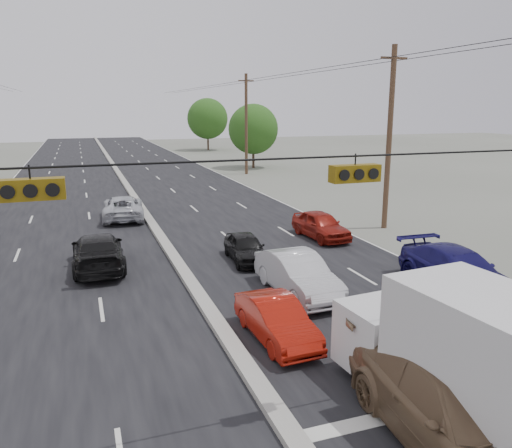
% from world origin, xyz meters
% --- Properties ---
extents(ground, '(200.00, 200.00, 0.00)m').
position_xyz_m(ground, '(0.00, 0.00, 0.00)').
color(ground, '#606356').
rests_on(ground, ground).
extents(road_surface, '(20.00, 160.00, 0.02)m').
position_xyz_m(road_surface, '(0.00, 30.00, 0.00)').
color(road_surface, black).
rests_on(road_surface, ground).
extents(center_median, '(0.50, 160.00, 0.20)m').
position_xyz_m(center_median, '(0.00, 30.00, 0.10)').
color(center_median, gray).
rests_on(center_median, ground).
extents(utility_pole_right_b, '(1.60, 0.30, 10.00)m').
position_xyz_m(utility_pole_right_b, '(12.50, 15.00, 5.11)').
color(utility_pole_right_b, '#422D1E').
rests_on(utility_pole_right_b, ground).
extents(utility_pole_right_c, '(1.60, 0.30, 10.00)m').
position_xyz_m(utility_pole_right_c, '(12.50, 40.00, 5.11)').
color(utility_pole_right_c, '#422D1E').
rests_on(utility_pole_right_c, ground).
extents(traffic_signals, '(25.00, 0.30, 0.54)m').
position_xyz_m(traffic_signals, '(1.40, 0.00, 5.49)').
color(traffic_signals, black).
rests_on(traffic_signals, ground).
extents(tree_right_mid, '(5.60, 5.60, 7.14)m').
position_xyz_m(tree_right_mid, '(15.00, 45.00, 4.34)').
color(tree_right_mid, '#382619').
rests_on(tree_right_mid, ground).
extents(tree_right_far, '(6.40, 6.40, 8.16)m').
position_xyz_m(tree_right_far, '(16.00, 70.00, 4.96)').
color(tree_right_far, '#382619').
rests_on(tree_right_far, ground).
extents(box_truck, '(2.76, 6.56, 3.24)m').
position_xyz_m(box_truck, '(3.51, -1.61, 1.66)').
color(box_truck, black).
rests_on(box_truck, ground).
extents(tan_sedan, '(2.83, 6.22, 1.77)m').
position_xyz_m(tan_sedan, '(3.00, -1.89, 0.88)').
color(tan_sedan, brown).
rests_on(tan_sedan, ground).
extents(red_sedan, '(1.49, 3.85, 1.25)m').
position_xyz_m(red_sedan, '(1.40, 3.90, 0.63)').
color(red_sedan, '#9F1509').
rests_on(red_sedan, ground).
extents(queue_car_a, '(1.71, 3.74, 1.25)m').
position_xyz_m(queue_car_a, '(3.00, 11.56, 0.62)').
color(queue_car_a, black).
rests_on(queue_car_a, ground).
extents(queue_car_b, '(1.81, 4.71, 1.53)m').
position_xyz_m(queue_car_b, '(3.50, 7.06, 0.76)').
color(queue_car_b, silver).
rests_on(queue_car_b, ground).
extents(queue_car_d, '(2.45, 5.55, 1.58)m').
position_xyz_m(queue_car_d, '(9.26, 5.37, 0.79)').
color(queue_car_d, '#130F4F').
rests_on(queue_car_d, ground).
extents(queue_car_e, '(1.90, 4.23, 1.41)m').
position_xyz_m(queue_car_e, '(7.98, 14.07, 0.71)').
color(queue_car_e, maroon).
rests_on(queue_car_e, ground).
extents(oncoming_near, '(2.14, 5.18, 1.50)m').
position_xyz_m(oncoming_near, '(-3.27, 12.70, 0.75)').
color(oncoming_near, black).
rests_on(oncoming_near, ground).
extents(oncoming_far, '(2.79, 5.30, 1.42)m').
position_xyz_m(oncoming_far, '(-1.40, 22.35, 0.71)').
color(oncoming_far, '#B6B9BF').
rests_on(oncoming_far, ground).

